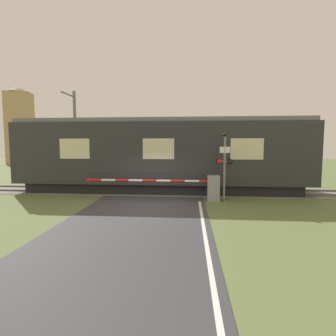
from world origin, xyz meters
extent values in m
plane|color=#5B6B3D|center=(0.00, 0.00, 0.00)|extent=(80.00, 80.00, 0.00)
cube|color=#38383D|center=(0.00, -8.00, 0.01)|extent=(5.42, 20.00, 0.02)
cube|color=silver|center=(2.46, -8.00, 0.02)|extent=(0.12, 18.00, 0.00)
cube|color=slate|center=(0.00, 3.64, 0.01)|extent=(36.00, 3.20, 0.03)
cube|color=#595451|center=(0.00, 2.92, 0.08)|extent=(36.00, 0.08, 0.10)
cube|color=#595451|center=(0.00, 4.36, 0.08)|extent=(36.00, 0.08, 0.10)
cube|color=black|center=(0.26, 3.64, 0.30)|extent=(15.71, 2.42, 0.60)
cube|color=#2D2D33|center=(0.26, 3.64, 2.35)|extent=(17.07, 2.85, 3.49)
cube|color=slate|center=(0.26, 3.64, 4.21)|extent=(16.73, 2.62, 0.24)
cube|color=beige|center=(4.96, 2.21, 2.61)|extent=(1.71, 0.02, 1.12)
cube|color=beige|center=(0.26, 2.21, 2.61)|extent=(1.71, 0.02, 1.12)
cube|color=beige|center=(-4.43, 2.21, 2.61)|extent=(1.71, 0.02, 1.12)
cube|color=gray|center=(3.16, 1.29, 0.65)|extent=(0.60, 0.44, 1.30)
cylinder|color=gray|center=(3.16, 1.29, 1.00)|extent=(0.16, 0.16, 0.18)
cylinder|color=red|center=(2.80, 1.29, 1.00)|extent=(0.72, 0.11, 0.11)
cylinder|color=white|center=(2.08, 1.29, 1.00)|extent=(0.72, 0.11, 0.11)
cylinder|color=red|center=(1.36, 1.29, 1.00)|extent=(0.72, 0.11, 0.11)
cylinder|color=white|center=(0.64, 1.29, 1.00)|extent=(0.72, 0.11, 0.11)
cylinder|color=red|center=(-0.09, 1.29, 1.00)|extent=(0.72, 0.11, 0.11)
cylinder|color=white|center=(-0.81, 1.29, 1.00)|extent=(0.72, 0.11, 0.11)
cylinder|color=red|center=(-1.53, 1.29, 1.00)|extent=(0.72, 0.11, 0.11)
cylinder|color=white|center=(-2.25, 1.29, 1.00)|extent=(0.72, 0.11, 0.11)
cylinder|color=red|center=(-2.97, 1.29, 1.00)|extent=(0.72, 0.11, 0.11)
cylinder|color=red|center=(-3.33, 1.29, 1.00)|extent=(0.20, 0.02, 0.20)
cylinder|color=gray|center=(3.69, 1.28, 1.61)|extent=(0.11, 0.11, 3.23)
cube|color=gray|center=(3.69, 1.28, 2.00)|extent=(0.64, 0.07, 0.07)
sphere|color=red|center=(3.43, 1.23, 2.00)|extent=(0.24, 0.24, 0.24)
sphere|color=black|center=(3.94, 1.23, 2.00)|extent=(0.24, 0.24, 0.24)
cylinder|color=black|center=(3.43, 1.34, 2.00)|extent=(0.30, 0.06, 0.30)
cylinder|color=black|center=(3.94, 1.34, 2.00)|extent=(0.30, 0.06, 0.30)
cube|color=white|center=(3.69, 1.24, 2.58)|extent=(0.51, 0.02, 0.31)
sphere|color=black|center=(3.69, 1.28, 3.33)|extent=(0.18, 0.18, 0.18)
cylinder|color=slate|center=(-6.05, 5.96, 3.26)|extent=(0.20, 0.20, 6.51)
cube|color=slate|center=(-6.05, 5.06, 6.11)|extent=(0.10, 1.80, 0.08)
cube|color=tan|center=(-22.02, 23.57, 5.03)|extent=(2.83, 2.83, 10.06)
cone|color=olive|center=(-22.02, 23.57, 10.46)|extent=(3.11, 3.11, 0.80)
camera|label=1|loc=(1.97, -11.89, 2.87)|focal=28.00mm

